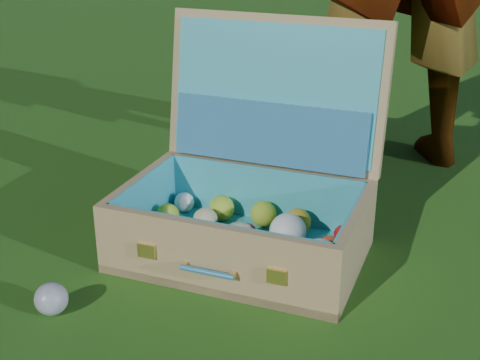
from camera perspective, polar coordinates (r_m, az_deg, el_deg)
name	(u,v)px	position (r m, az deg, el deg)	size (l,w,h in m)	color
ground	(287,285)	(1.60, 4.01, -8.91)	(60.00, 60.00, 0.00)	#215114
stray_ball	(51,299)	(1.53, -15.81, -9.73)	(0.07, 0.07, 0.07)	teal
suitcase	(254,188)	(1.70, 1.22, -0.72)	(0.75, 0.70, 0.57)	tan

